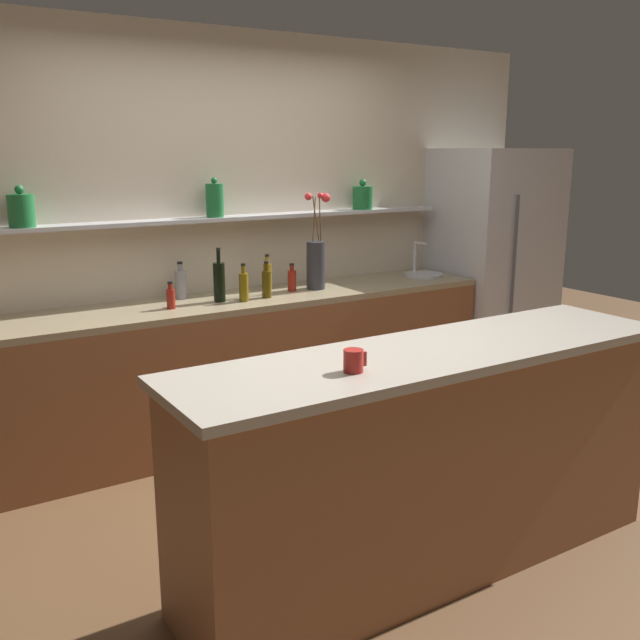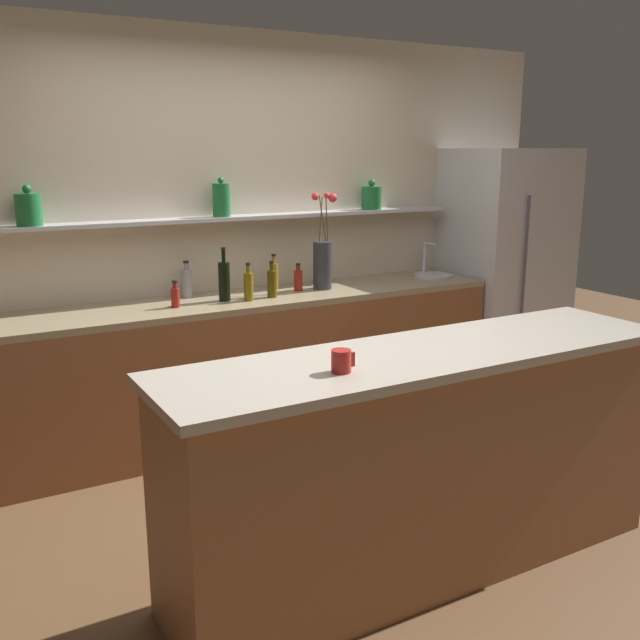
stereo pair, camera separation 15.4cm
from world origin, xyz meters
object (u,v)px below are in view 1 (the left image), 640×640
object	(u,v)px
refrigerator	(492,268)
sink_fixture	(423,273)
bottle_sauce_0	(292,280)
bottle_spirit_5	(181,284)
bottle_oil_1	(244,286)
bottle_oil_2	(267,276)
bottle_oil_3	(267,283)
flower_vase	(316,260)
bottle_sauce_6	(171,297)
bottle_wine_4	(219,281)
coffee_mug	(354,361)

from	to	relation	value
refrigerator	sink_fixture	distance (m)	0.67
bottle_sauce_0	bottle_spirit_5	size ratio (longest dim) A/B	0.79
sink_fixture	bottle_oil_1	bearing A→B (deg)	-175.66
sink_fixture	bottle_oil_2	size ratio (longest dim) A/B	1.19
bottle_oil_3	bottle_oil_1	bearing A→B (deg)	-171.68
sink_fixture	bottle_spirit_5	size ratio (longest dim) A/B	1.21
flower_vase	bottle_oil_1	bearing A→B (deg)	-169.58
bottle_oil_2	bottle_sauce_6	distance (m)	0.79
bottle_sauce_0	bottle_sauce_6	distance (m)	0.89
bottle_wine_4	bottle_sauce_6	world-z (taller)	bottle_wine_4
sink_fixture	bottle_sauce_6	distance (m)	2.01
refrigerator	coffee_mug	bearing A→B (deg)	-144.55
sink_fixture	bottle_oil_2	bearing A→B (deg)	173.96
bottle_wine_4	coffee_mug	xyz separation A→B (m)	(-0.30, -1.89, 0.02)
bottle_sauce_0	bottle_oil_2	bearing A→B (deg)	135.61
bottle_oil_3	bottle_wine_4	distance (m)	0.31
bottle_sauce_6	coffee_mug	bearing A→B (deg)	-89.05
sink_fixture	coffee_mug	distance (m)	2.77
bottle_spirit_5	bottle_oil_3	bearing A→B (deg)	-29.16
bottle_oil_3	coffee_mug	xyz separation A→B (m)	(-0.60, -1.84, 0.05)
bottle_sauce_0	bottle_wine_4	xyz separation A→B (m)	(-0.55, -0.06, 0.05)
refrigerator	bottle_oil_2	world-z (taller)	refrigerator
bottle_oil_1	coffee_mug	world-z (taller)	bottle_oil_1
bottle_oil_2	bottle_spirit_5	size ratio (longest dim) A/B	1.02
bottle_sauce_6	coffee_mug	xyz separation A→B (m)	(0.03, -1.86, 0.08)
bottle_sauce_0	bottle_oil_3	world-z (taller)	bottle_oil_3
bottle_oil_2	coffee_mug	distance (m)	2.19
bottle_sauce_0	bottle_wine_4	size ratio (longest dim) A/B	0.55
bottle_oil_2	bottle_oil_3	xyz separation A→B (m)	(-0.12, -0.22, -0.00)
bottle_wine_4	bottle_sauce_6	bearing A→B (deg)	-174.41
refrigerator	bottle_oil_3	distance (m)	2.04
sink_fixture	bottle_spirit_5	distance (m)	1.85
bottle_sauce_0	bottle_oil_2	world-z (taller)	bottle_oil_2
refrigerator	bottle_sauce_0	world-z (taller)	refrigerator
bottle_oil_2	bottle_sauce_6	size ratio (longest dim) A/B	1.46
flower_vase	bottle_spirit_5	xyz separation A→B (m)	(-0.90, 0.18, -0.10)
bottle_oil_2	bottle_oil_3	distance (m)	0.26
bottle_sauce_0	bottle_oil_3	xyz separation A→B (m)	(-0.25, -0.10, 0.02)
flower_vase	bottle_sauce_6	world-z (taller)	flower_vase
bottle_oil_1	flower_vase	bearing A→B (deg)	10.42
refrigerator	bottle_wine_4	world-z (taller)	refrigerator
bottle_oil_2	coffee_mug	size ratio (longest dim) A/B	2.50
flower_vase	sink_fixture	xyz separation A→B (m)	(0.95, 0.01, -0.17)
bottle_oil_2	bottle_wine_4	world-z (taller)	bottle_wine_4
flower_vase	bottle_oil_1	world-z (taller)	flower_vase
bottle_wine_4	bottle_spirit_5	bearing A→B (deg)	127.59
coffee_mug	flower_vase	bearing A→B (deg)	61.91
flower_vase	bottle_oil_1	size ratio (longest dim) A/B	2.71
bottle_oil_1	coffee_mug	distance (m)	1.87
bottle_sauce_0	sink_fixture	bearing A→B (deg)	-0.67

